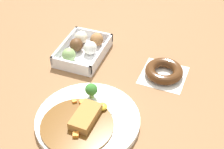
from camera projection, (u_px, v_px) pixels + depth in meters
The scene contains 4 objects.
ground_plane at pixel (121, 92), 1.01m from camera, with size 1.60×1.60×0.00m, color brown.
curry_plate at pixel (87, 120), 0.91m from camera, with size 0.29×0.29×0.07m.
donut_box at pixel (83, 49), 1.14m from camera, with size 0.20×0.14×0.06m.
chocolate_ring_donut at pixel (164, 71), 1.06m from camera, with size 0.14×0.14×0.03m.
Camera 1 is at (0.69, 0.23, 0.70)m, focal length 53.62 mm.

